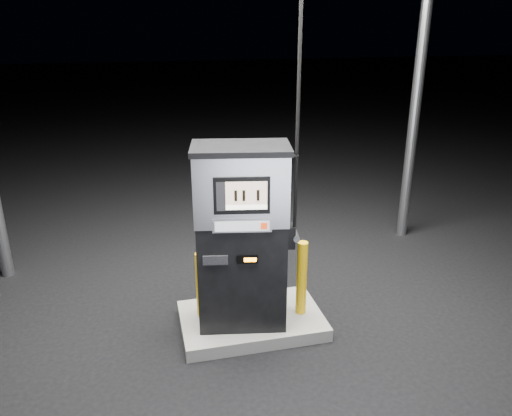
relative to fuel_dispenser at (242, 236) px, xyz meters
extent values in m
plane|color=black|center=(0.12, 0.08, -1.18)|extent=(80.00, 80.00, 0.00)
cube|color=slate|center=(0.12, 0.08, -1.11)|extent=(1.60, 1.00, 0.15)
cylinder|color=gray|center=(3.12, 2.08, 1.07)|extent=(0.16, 0.16, 4.50)
cube|color=black|center=(0.00, 0.00, -0.42)|extent=(1.01, 0.69, 1.22)
cube|color=silver|center=(0.00, 0.00, 0.55)|extent=(1.03, 0.72, 0.73)
cube|color=black|center=(0.00, 0.00, 0.95)|extent=(1.08, 0.76, 0.06)
cube|color=black|center=(-0.05, -0.27, 0.55)|extent=(0.54, 0.13, 0.37)
cube|color=tan|center=(-0.01, -0.30, 0.58)|extent=(0.39, 0.08, 0.23)
cube|color=white|center=(-0.01, -0.30, 0.44)|extent=(0.39, 0.08, 0.05)
cube|color=silver|center=(-0.05, -0.27, 0.24)|extent=(0.58, 0.13, 0.14)
cube|color=#ADB0B5|center=(-0.06, -0.29, 0.24)|extent=(0.53, 0.10, 0.10)
cube|color=red|center=(0.15, -0.33, 0.24)|extent=(0.07, 0.02, 0.07)
cube|color=black|center=(-0.01, -0.28, -0.13)|extent=(0.21, 0.06, 0.09)
cube|color=orange|center=(0.02, -0.30, -0.13)|extent=(0.13, 0.03, 0.04)
cube|color=black|center=(-0.32, -0.22, -0.13)|extent=(0.25, 0.07, 0.10)
cube|color=black|center=(0.50, -0.09, -0.01)|extent=(0.13, 0.19, 0.24)
cylinder|color=gray|center=(0.56, -0.10, -0.01)|extent=(0.11, 0.22, 0.07)
cylinder|color=black|center=(0.53, -0.14, 1.62)|extent=(0.04, 0.04, 3.02)
cylinder|color=yellow|center=(-0.43, 0.22, -0.64)|extent=(0.14, 0.14, 0.77)
cylinder|color=yellow|center=(0.68, 0.01, -0.59)|extent=(0.15, 0.15, 0.88)
camera|label=1|loc=(-0.98, -4.70, 2.13)|focal=35.00mm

